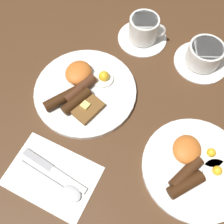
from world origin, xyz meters
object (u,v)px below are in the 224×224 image
object	(u,v)px
teacup_near	(144,31)
breakfast_plate_near	(84,90)
spoon	(65,190)
teacup_far	(204,56)
knife	(51,168)
breakfast_plate_far	(194,166)

from	to	relation	value
teacup_near	breakfast_plate_near	bearing A→B (deg)	-17.16
breakfast_plate_near	spoon	size ratio (longest dim) A/B	1.60
teacup_far	knife	xyz separation A→B (m)	(0.46, -0.24, -0.02)
breakfast_plate_near	teacup_near	xyz separation A→B (m)	(-0.25, 0.08, 0.02)
knife	teacup_near	bearing A→B (deg)	91.84
breakfast_plate_near	breakfast_plate_far	xyz separation A→B (m)	(0.08, 0.34, -0.00)
breakfast_plate_near	breakfast_plate_far	distance (m)	0.35
breakfast_plate_near	breakfast_plate_far	size ratio (longest dim) A/B	1.10
teacup_far	spoon	bearing A→B (deg)	-20.95
breakfast_plate_far	teacup_far	xyz separation A→B (m)	(-0.32, -0.07, 0.02)
teacup_near	teacup_far	size ratio (longest dim) A/B	0.96
breakfast_plate_near	knife	size ratio (longest dim) A/B	1.53
breakfast_plate_near	teacup_near	size ratio (longest dim) A/B	1.86
teacup_near	knife	size ratio (longest dim) A/B	0.82
teacup_near	spoon	bearing A→B (deg)	0.40
breakfast_plate_far	spoon	bearing A→B (deg)	-55.90
teacup_far	spoon	world-z (taller)	teacup_far
breakfast_plate_near	spoon	distance (m)	0.27
teacup_near	knife	world-z (taller)	teacup_near
knife	spoon	bearing A→B (deg)	-20.84
breakfast_plate_near	teacup_far	xyz separation A→B (m)	(-0.24, 0.27, 0.02)
teacup_near	spoon	world-z (taller)	teacup_near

